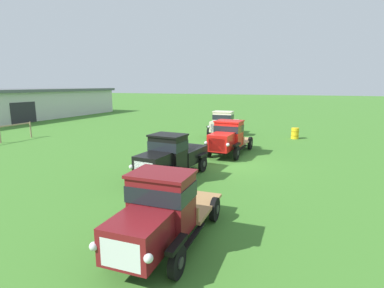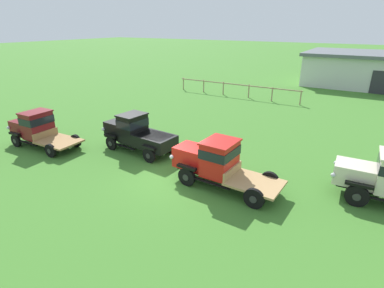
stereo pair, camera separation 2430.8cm
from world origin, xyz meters
name	(u,v)px [view 2 (the right image)]	position (x,y,z in m)	size (l,w,h in m)	color
ground_plane	(175,179)	(0.00, 0.00, 0.00)	(240.00, 240.00, 0.00)	#3D7528
paddock_fence	(236,87)	(-4.67, 17.85, 0.93)	(13.13, 0.48, 1.34)	#997F60
vintage_truck_foreground_near	(37,128)	(-9.57, -0.71, 1.10)	(5.06, 2.10, 2.13)	black
vintage_truck_second_in_line	(137,133)	(-3.81, 1.76, 1.09)	(4.88, 2.16, 2.17)	black
vintage_truck_midrow_center	(215,161)	(1.81, 0.62, 1.16)	(5.25, 2.14, 2.17)	black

